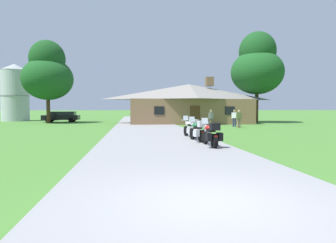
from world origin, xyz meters
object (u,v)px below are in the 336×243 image
bystander_olive_shirt_by_tree (239,118)px  tree_right_of_lodge (257,66)px  motorcycle_green_second_in_row (198,131)px  motorcycle_white_farthest_in_row (191,128)px  parked_black_suv_far_left (62,116)px  bystander_white_shirt_near_lodge (234,117)px  metal_silo_distant (15,92)px  bystander_gray_shirt_beside_signpost (211,118)px  tree_left_far (48,73)px  motorcycle_red_nearest_to_camera (211,135)px

bystander_olive_shirt_by_tree → tree_right_of_lodge: size_ratio=0.14×
motorcycle_green_second_in_row → tree_right_of_lodge: tree_right_of_lodge is taller
motorcycle_white_farthest_in_row → parked_black_suv_far_left: (-12.86, 22.24, 0.17)m
bystander_white_shirt_near_lodge → metal_silo_distant: metal_silo_distant is taller
motorcycle_white_farthest_in_row → metal_silo_distant: metal_silo_distant is taller
bystander_gray_shirt_beside_signpost → bystander_white_shirt_near_lodge: bearing=174.9°
bystander_gray_shirt_beside_signpost → tree_left_far: (-17.73, 10.54, 5.22)m
tree_right_of_lodge → tree_left_far: bearing=175.9°
metal_silo_distant → parked_black_suv_far_left: (7.44, -4.42, -3.32)m
motorcycle_green_second_in_row → bystander_white_shirt_near_lodge: size_ratio=1.23×
motorcycle_red_nearest_to_camera → tree_right_of_lodge: bearing=59.3°
bystander_gray_shirt_beside_signpost → parked_black_suv_far_left: size_ratio=0.37×
bystander_olive_shirt_by_tree → metal_silo_distant: bearing=-42.4°
motorcycle_green_second_in_row → parked_black_suv_far_left: bearing=110.3°
bystander_gray_shirt_beside_signpost → metal_silo_distant: (-24.15, 17.24, 3.15)m
bystander_olive_shirt_by_tree → tree_left_far: size_ratio=0.16×
motorcycle_red_nearest_to_camera → tree_left_far: tree_left_far is taller
bystander_white_shirt_near_lodge → metal_silo_distant: (-26.77, 16.36, 3.15)m
bystander_olive_shirt_by_tree → tree_right_of_lodge: bearing=-130.6°
bystander_gray_shirt_beside_signpost → tree_right_of_lodge: bearing=-158.0°
motorcycle_green_second_in_row → motorcycle_white_farthest_in_row: same height
motorcycle_white_farthest_in_row → bystander_olive_shirt_by_tree: bystander_olive_shirt_by_tree is taller
motorcycle_green_second_in_row → metal_silo_distant: size_ratio=0.25×
motorcycle_red_nearest_to_camera → motorcycle_green_second_in_row: 2.17m
tree_right_of_lodge → parked_black_suv_far_left: 26.27m
tree_left_far → metal_silo_distant: (-6.42, 6.71, -2.07)m
motorcycle_red_nearest_to_camera → bystander_white_shirt_near_lodge: 15.86m
bystander_white_shirt_near_lodge → tree_left_far: bearing=2.6°
parked_black_suv_far_left → motorcycle_white_farthest_in_row: bearing=-149.8°
tree_right_of_lodge → tree_left_far: size_ratio=1.14×
bystander_white_shirt_near_lodge → parked_black_suv_far_left: 22.72m
bystander_olive_shirt_by_tree → parked_black_suv_far_left: 23.50m
motorcycle_red_nearest_to_camera → parked_black_suv_far_left: parked_black_suv_far_left is taller
motorcycle_red_nearest_to_camera → metal_silo_distant: size_ratio=0.25×
motorcycle_red_nearest_to_camera → bystander_gray_shirt_beside_signpost: 14.14m
bystander_gray_shirt_beside_signpost → tree_left_far: size_ratio=0.17×
motorcycle_green_second_in_row → parked_black_suv_far_left: size_ratio=0.45×
motorcycle_green_second_in_row → bystander_white_shirt_near_lodge: bearing=54.6°
tree_left_far → parked_black_suv_far_left: size_ratio=2.21×
motorcycle_green_second_in_row → motorcycle_white_farthest_in_row: size_ratio=1.00×
tree_right_of_lodge → tree_left_far: tree_right_of_lodge is taller
bystander_gray_shirt_beside_signpost → motorcycle_red_nearest_to_camera: bearing=50.7°
tree_right_of_lodge → metal_silo_distant: (-32.57, 8.59, -3.11)m
bystander_white_shirt_near_lodge → bystander_gray_shirt_beside_signpost: bearing=46.6°
parked_black_suv_far_left → motorcycle_green_second_in_row: bearing=-152.0°
motorcycle_white_farthest_in_row → bystander_gray_shirt_beside_signpost: size_ratio=1.23×
motorcycle_red_nearest_to_camera → parked_black_suv_far_left: 29.43m
motorcycle_red_nearest_to_camera → bystander_olive_shirt_by_tree: bystander_olive_shirt_by_tree is taller
tree_left_far → parked_black_suv_far_left: tree_left_far is taller
bystander_gray_shirt_beside_signpost → parked_black_suv_far_left: bearing=-61.2°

